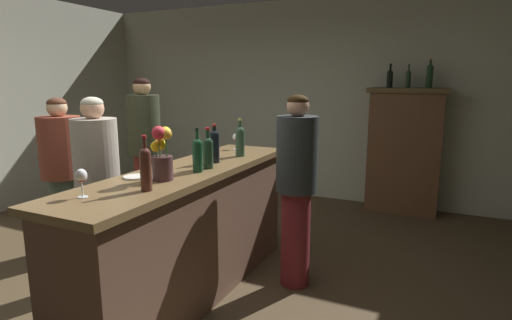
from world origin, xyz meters
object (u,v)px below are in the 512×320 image
Objects in this scene: cheese_plate at (136,177)px; display_bottle_midleft at (408,78)px; wine_bottle_rose at (146,167)px; wine_bottle_pinot at (208,151)px; wine_bottle_malbec at (197,154)px; display_bottle_left at (390,78)px; patron_near_entrance at (145,150)px; display_cabinet at (404,149)px; wine_bottle_syrah at (214,145)px; flower_arrangement at (162,155)px; patron_redhead at (63,173)px; patron_tall at (98,184)px; wine_glass_front at (236,138)px; display_bottle_center at (430,75)px; wine_bottle_chardonnay at (240,140)px; wine_glass_mid at (81,177)px; bartender at (296,184)px; bar_counter at (189,233)px.

cheese_plate is 0.58× the size of display_bottle_midleft.
wine_bottle_pinot is at bearing 90.39° from wine_bottle_rose.
wine_bottle_malbec reaches higher than cheese_plate.
display_bottle_left reaches higher than patron_near_entrance.
display_cabinet is 5.13× the size of wine_bottle_pinot.
flower_arrangement reaches higher than wine_bottle_syrah.
display_bottle_left is at bearing 53.75° from patron_redhead.
wine_glass_front is at bearing 47.50° from patron_tall.
display_cabinet is at bearing 51.29° from patron_redhead.
display_bottle_center reaches higher than wine_bottle_malbec.
wine_bottle_syrah is at bearing 89.63° from flower_arrangement.
wine_bottle_syrah is 0.18× the size of patron_near_entrance.
wine_glass_mid is at bearing -97.93° from wine_bottle_chardonnay.
patron_redhead is (-1.38, -0.84, -0.30)m from wine_glass_front.
flower_arrangement is (-1.20, -3.27, 0.36)m from display_cabinet.
wine_bottle_malbec is 0.86m from wine_glass_mid.
wine_bottle_malbec is 1.69m from patron_near_entrance.
bartender reaches higher than wine_bottle_rose.
wine_glass_front is 0.51× the size of display_bottle_left.
wine_bottle_syrah is at bearing -114.52° from display_bottle_midleft.
display_cabinet is at bearing 73.61° from patron_near_entrance.
cheese_plate is (-0.27, -1.02, -0.14)m from wine_bottle_chardonnay.
wine_bottle_pinot is at bearing -111.67° from display_bottle_midleft.
display_bottle_left is at bearing 75.67° from wine_bottle_rose.
patron_redhead is (-1.53, 0.48, -0.37)m from flower_arrangement.
display_bottle_center reaches higher than cheese_plate.
wine_bottle_rose is 3.68m from display_bottle_left.
patron_near_entrance is at bearing -139.06° from display_bottle_left.
display_bottle_left is at bearing 72.99° from wine_bottle_malbec.
patron_tall is at bearing -124.06° from display_cabinet.
wine_glass_front is 0.91× the size of wine_glass_mid.
patron_near_entrance reaches higher than wine_bottle_pinot.
display_cabinet reaches higher than bartender.
wine_bottle_pinot is (-0.00, 0.70, -0.01)m from wine_bottle_rose.
display_bottle_center is 0.23× the size of patron_redhead.
wine_glass_mid is 0.56× the size of display_bottle_left.
wine_bottle_pinot is 0.76m from bartender.
bartender is (0.68, 0.51, 0.34)m from bar_counter.
wine_bottle_chardonnay is 1.98× the size of wine_glass_mid.
patron_near_entrance is (-1.11, 1.85, -0.20)m from wine_glass_mid.
wine_bottle_pinot is 1.09× the size of display_bottle_midleft.
patron_tall is at bearing -123.93° from display_bottle_midleft.
wine_glass_mid is at bearing -57.67° from patron_tall.
wine_bottle_chardonnay is at bearing 90.90° from wine_bottle_rose.
wine_bottle_rose is at bearing -107.56° from display_bottle_midleft.
cheese_plate is at bearing -16.50° from patron_near_entrance.
wine_bottle_rose is at bearing 70.16° from bartender.
wine_bottle_chardonnay is 2.60m from display_bottle_midleft.
bartender is (0.57, -0.12, -0.30)m from wine_bottle_chardonnay.
patron_near_entrance is at bearing 128.14° from cheese_plate.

